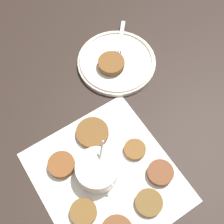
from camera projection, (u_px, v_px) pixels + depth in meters
ground_plane at (107, 188)px, 0.77m from camera, size 4.00×4.00×0.00m
napkin at (107, 177)px, 0.78m from camera, size 0.40×0.38×0.00m
sauce_bowl at (98, 171)px, 0.77m from camera, size 0.11×0.11×0.10m
fritter_0 at (160, 173)px, 0.78m from camera, size 0.07×0.07×0.02m
fritter_2 at (149, 203)px, 0.75m from camera, size 0.07×0.07×0.01m
fritter_3 at (92, 133)px, 0.83m from camera, size 0.09×0.09×0.01m
fritter_4 at (61, 165)px, 0.79m from camera, size 0.07×0.07×0.02m
fritter_5 at (83, 212)px, 0.74m from camera, size 0.07×0.07×0.01m
fritter_6 at (135, 149)px, 0.81m from camera, size 0.06×0.06×0.01m
serving_plate at (117, 62)px, 0.94m from camera, size 0.23×0.23×0.02m
fritter_on_plate at (111, 63)px, 0.91m from camera, size 0.08×0.08×0.02m
fork at (119, 49)px, 0.94m from camera, size 0.13×0.15×0.00m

